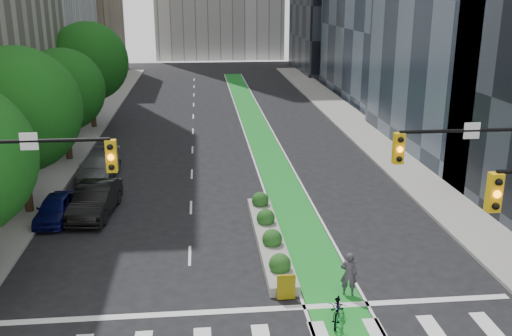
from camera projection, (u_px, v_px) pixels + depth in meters
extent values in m
plane|color=black|center=(260.00, 328.00, 19.91)|extent=(160.00, 160.00, 0.00)
cube|color=gray|center=(67.00, 149.00, 42.54)|extent=(3.60, 90.00, 0.15)
cube|color=gray|center=(375.00, 141.00, 44.78)|extent=(3.60, 90.00, 0.15)
cube|color=#188425|center=(257.00, 130.00, 48.72)|extent=(2.20, 70.00, 0.01)
cylinder|color=black|center=(25.00, 168.00, 29.53)|extent=(0.44, 0.44, 5.04)
sphere|color=#12470F|center=(17.00, 110.00, 28.63)|extent=(6.40, 6.40, 6.40)
cylinder|color=black|center=(67.00, 129.00, 39.12)|extent=(0.44, 0.44, 4.48)
sphere|color=#12470F|center=(63.00, 90.00, 38.32)|extent=(5.60, 5.60, 5.60)
cylinder|color=black|center=(92.00, 99.00, 48.53)|extent=(0.44, 0.44, 5.15)
sphere|color=#12470F|center=(89.00, 62.00, 47.61)|extent=(6.60, 6.60, 6.60)
cylinder|color=black|center=(20.00, 141.00, 17.67)|extent=(5.50, 0.12, 0.12)
cube|color=gold|center=(111.00, 156.00, 18.10)|extent=(0.34, 0.28, 1.05)
sphere|color=orange|center=(111.00, 157.00, 17.95)|extent=(0.20, 0.20, 0.20)
cube|color=white|center=(29.00, 141.00, 17.67)|extent=(0.55, 0.04, 0.55)
cylinder|color=black|center=(479.00, 130.00, 19.09)|extent=(5.50, 0.12, 0.12)
cube|color=gold|center=(398.00, 148.00, 18.99)|extent=(0.34, 0.28, 1.05)
sphere|color=orange|center=(400.00, 150.00, 18.84)|extent=(0.20, 0.20, 0.20)
cube|color=white|center=(472.00, 131.00, 19.04)|extent=(0.55, 0.04, 0.55)
cube|color=gold|center=(494.00, 192.00, 14.81)|extent=(0.34, 0.28, 1.05)
sphere|color=orange|center=(497.00, 194.00, 14.66)|extent=(0.20, 0.20, 0.20)
cube|color=gray|center=(269.00, 239.00, 26.62)|extent=(1.20, 10.00, 0.40)
cube|color=yellow|center=(286.00, 287.00, 21.57)|extent=(0.70, 0.12, 1.00)
sphere|color=#194C19|center=(280.00, 264.00, 23.16)|extent=(0.90, 0.90, 0.90)
sphere|color=#194C19|center=(272.00, 239.00, 25.54)|extent=(0.90, 0.90, 0.90)
sphere|color=#194C19|center=(266.00, 218.00, 27.92)|extent=(0.90, 0.90, 0.90)
sphere|color=#194C19|center=(260.00, 200.00, 30.29)|extent=(0.90, 0.90, 0.90)
imported|color=gray|center=(337.00, 309.00, 20.23)|extent=(1.16, 1.94, 0.96)
imported|color=#3C353F|center=(349.00, 274.00, 21.85)|extent=(0.74, 0.58, 1.79)
imported|color=#0D1050|center=(56.00, 208.00, 29.10)|extent=(1.74, 4.02, 1.35)
imported|color=black|center=(95.00, 200.00, 29.82)|extent=(2.27, 5.27, 1.69)
imported|color=#575A5C|center=(98.00, 167.00, 35.78)|extent=(2.48, 5.34, 1.51)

